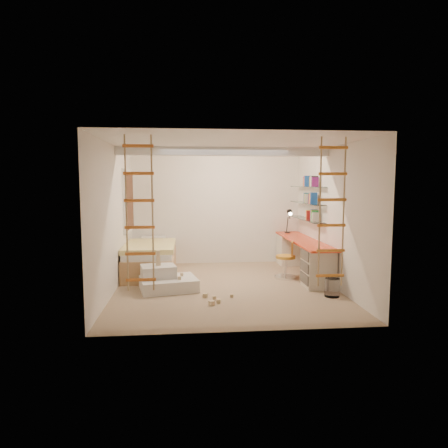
{
  "coord_description": "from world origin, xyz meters",
  "views": [
    {
      "loc": [
        -0.71,
        -7.25,
        1.95
      ],
      "look_at": [
        0.0,
        0.3,
        1.15
      ],
      "focal_mm": 32.0,
      "sensor_mm": 36.0,
      "label": 1
    }
  ],
  "objects": [
    {
      "name": "ceiling_beam",
      "position": [
        0.0,
        0.3,
        2.52
      ],
      "size": [
        4.0,
        0.18,
        0.16
      ],
      "primitive_type": "cube",
      "color": "white",
      "rests_on": "ceiling"
    },
    {
      "name": "play_platform",
      "position": [
        -1.1,
        -0.09,
        0.17
      ],
      "size": [
        1.13,
        0.96,
        0.44
      ],
      "color": "silver",
      "rests_on": "floor"
    },
    {
      "name": "floor",
      "position": [
        0.0,
        0.0,
        0.0
      ],
      "size": [
        4.5,
        4.5,
        0.0
      ],
      "primitive_type": "plane",
      "color": "#998462",
      "rests_on": "ground"
    },
    {
      "name": "toy_blocks",
      "position": [
        -0.72,
        -0.44,
        0.26
      ],
      "size": [
        1.4,
        1.19,
        0.71
      ],
      "color": "#CCB284",
      "rests_on": "floor"
    },
    {
      "name": "rope_ladder_left",
      "position": [
        -1.35,
        -1.75,
        1.52
      ],
      "size": [
        0.41,
        0.04,
        2.13
      ],
      "primitive_type": null,
      "color": "orange",
      "rests_on": "ceiling"
    },
    {
      "name": "rope_ladder_right",
      "position": [
        1.35,
        -1.75,
        1.52
      ],
      "size": [
        0.41,
        0.04,
        2.13
      ],
      "primitive_type": null,
      "color": "orange",
      "rests_on": "ceiling"
    },
    {
      "name": "shelves",
      "position": [
        1.87,
        1.13,
        1.5
      ],
      "size": [
        0.25,
        1.8,
        0.71
      ],
      "color": "white",
      "rests_on": "wall_right"
    },
    {
      "name": "task_lamp",
      "position": [
        1.67,
        1.82,
        1.14
      ],
      "size": [
        0.14,
        0.36,
        0.57
      ],
      "color": "black",
      "rests_on": "desk"
    },
    {
      "name": "desk",
      "position": [
        1.72,
        0.86,
        0.4
      ],
      "size": [
        0.56,
        2.8,
        0.75
      ],
      "color": "#F1401C",
      "rests_on": "floor"
    },
    {
      "name": "window_frame",
      "position": [
        -1.97,
        1.5,
        1.55
      ],
      "size": [
        0.06,
        1.15,
        1.35
      ],
      "primitive_type": "cube",
      "color": "white",
      "rests_on": "wall_left"
    },
    {
      "name": "bed",
      "position": [
        -1.48,
        1.23,
        0.33
      ],
      "size": [
        1.02,
        2.0,
        0.69
      ],
      "color": "#AD7F51",
      "rests_on": "floor"
    },
    {
      "name": "window_blind",
      "position": [
        -1.93,
        1.5,
        1.55
      ],
      "size": [
        0.02,
        1.0,
        1.2
      ],
      "primitive_type": "cube",
      "color": "#4C2D1E",
      "rests_on": "window_frame"
    },
    {
      "name": "swivel_chair",
      "position": [
        1.29,
        0.55,
        0.28
      ],
      "size": [
        0.55,
        0.55,
        0.76
      ],
      "color": "gold",
      "rests_on": "floor"
    },
    {
      "name": "waste_bin",
      "position": [
        1.75,
        -0.8,
        0.16
      ],
      "size": [
        0.25,
        0.25,
        0.31
      ],
      "primitive_type": "cylinder",
      "color": "white",
      "rests_on": "floor"
    },
    {
      "name": "books",
      "position": [
        1.87,
        1.13,
        1.65
      ],
      "size": [
        0.14,
        0.64,
        0.92
      ],
      "color": "white",
      "rests_on": "shelves"
    }
  ]
}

